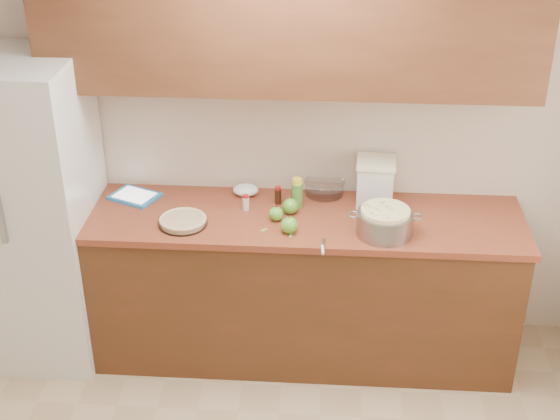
# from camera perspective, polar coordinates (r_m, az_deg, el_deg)

# --- Properties ---
(room_shell) EXTENTS (3.60, 3.60, 3.60)m
(room_shell) POSITION_cam_1_polar(r_m,az_deg,el_deg) (2.87, -1.38, -7.99)
(room_shell) COLOR tan
(room_shell) RESTS_ON ground
(counter_run) EXTENTS (2.64, 0.68, 0.92)m
(counter_run) POSITION_cam_1_polar(r_m,az_deg,el_deg) (4.56, 0.41, -5.45)
(counter_run) COLOR #572B18
(counter_run) RESTS_ON ground
(upper_cabinets) EXTENTS (2.60, 0.34, 0.70)m
(upper_cabinets) POSITION_cam_1_polar(r_m,az_deg,el_deg) (4.08, 0.63, 13.46)
(upper_cabinets) COLOR brown
(upper_cabinets) RESTS_ON room_shell
(fridge) EXTENTS (0.70, 0.70, 1.80)m
(fridge) POSITION_cam_1_polar(r_m,az_deg,el_deg) (4.61, -17.78, -0.21)
(fridge) COLOR silver
(fridge) RESTS_ON ground
(pie) EXTENTS (0.27, 0.27, 0.04)m
(pie) POSITION_cam_1_polar(r_m,az_deg,el_deg) (4.25, -7.11, -0.81)
(pie) COLOR silver
(pie) RESTS_ON counter_run
(colander) EXTENTS (0.40, 0.30, 0.15)m
(colander) POSITION_cam_1_polar(r_m,az_deg,el_deg) (4.15, 7.67, -0.88)
(colander) COLOR gray
(colander) RESTS_ON counter_run
(flour_canister) EXTENTS (0.23, 0.23, 0.27)m
(flour_canister) POSITION_cam_1_polar(r_m,az_deg,el_deg) (4.42, 6.97, 2.08)
(flour_canister) COLOR silver
(flour_canister) RESTS_ON counter_run
(tablet) EXTENTS (0.32, 0.29, 0.02)m
(tablet) POSITION_cam_1_polar(r_m,az_deg,el_deg) (4.58, -10.59, 1.00)
(tablet) COLOR #277DBC
(tablet) RESTS_ON counter_run
(paring_knife) EXTENTS (0.02, 0.16, 0.02)m
(paring_knife) POSITION_cam_1_polar(r_m,az_deg,el_deg) (4.01, 3.15, -2.83)
(paring_knife) COLOR gray
(paring_knife) RESTS_ON counter_run
(lemon_bottle) EXTENTS (0.06, 0.06, 0.18)m
(lemon_bottle) POSITION_cam_1_polar(r_m,az_deg,el_deg) (4.37, 1.26, 1.22)
(lemon_bottle) COLOR #4C8C38
(lemon_bottle) RESTS_ON counter_run
(cinnamon_shaker) EXTENTS (0.04, 0.04, 0.09)m
(cinnamon_shaker) POSITION_cam_1_polar(r_m,az_deg,el_deg) (4.36, -2.51, 0.54)
(cinnamon_shaker) COLOR beige
(cinnamon_shaker) RESTS_ON counter_run
(vanilla_bottle) EXTENTS (0.04, 0.04, 0.11)m
(vanilla_bottle) POSITION_cam_1_polar(r_m,az_deg,el_deg) (4.42, -0.15, 1.08)
(vanilla_bottle) COLOR black
(vanilla_bottle) RESTS_ON counter_run
(mixing_bowl) EXTENTS (0.24, 0.24, 0.09)m
(mixing_bowl) POSITION_cam_1_polar(r_m,az_deg,el_deg) (4.54, 3.27, 1.73)
(mixing_bowl) COLOR silver
(mixing_bowl) RESTS_ON counter_run
(paper_towel) EXTENTS (0.15, 0.12, 0.06)m
(paper_towel) POSITION_cam_1_polar(r_m,az_deg,el_deg) (4.53, -2.52, 1.47)
(paper_towel) COLOR white
(paper_towel) RESTS_ON counter_run
(apple_left) EXTENTS (0.08, 0.08, 0.09)m
(apple_left) POSITION_cam_1_polar(r_m,az_deg,el_deg) (4.25, -0.28, -0.28)
(apple_left) COLOR #56A92D
(apple_left) RESTS_ON counter_run
(apple_center) EXTENTS (0.09, 0.09, 0.10)m
(apple_center) POSITION_cam_1_polar(r_m,az_deg,el_deg) (4.32, 0.75, 0.28)
(apple_center) COLOR #56A92D
(apple_center) RESTS_ON counter_run
(apple_front) EXTENTS (0.09, 0.09, 0.10)m
(apple_front) POSITION_cam_1_polar(r_m,az_deg,el_deg) (4.13, 0.67, -1.12)
(apple_front) COLOR #56A92D
(apple_front) RESTS_ON counter_run
(peel_a) EXTENTS (0.04, 0.05, 0.00)m
(peel_a) POSITION_cam_1_polar(r_m,az_deg,el_deg) (4.18, 0.72, -1.42)
(peel_a) COLOR #8AAE54
(peel_a) RESTS_ON counter_run
(peel_b) EXTENTS (0.04, 0.04, 0.00)m
(peel_b) POSITION_cam_1_polar(r_m,az_deg,el_deg) (4.18, -1.18, -1.46)
(peel_b) COLOR #8AAE54
(peel_b) RESTS_ON counter_run
(peel_c) EXTENTS (0.02, 0.04, 0.00)m
(peel_c) POSITION_cam_1_polar(r_m,az_deg,el_deg) (4.13, 0.80, -1.88)
(peel_c) COLOR #8AAE54
(peel_c) RESTS_ON counter_run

